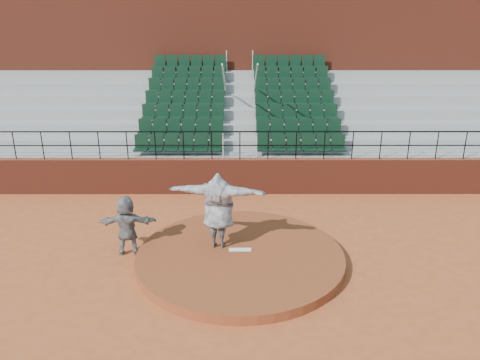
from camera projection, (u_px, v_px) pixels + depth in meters
name	position (u px, v px, depth m)	size (l,w,h in m)	color
ground	(240.00, 261.00, 12.47)	(90.00, 90.00, 0.00)	#AE5027
pitchers_mound	(240.00, 257.00, 12.43)	(5.50, 5.50, 0.25)	brown
pitching_rubber	(240.00, 250.00, 12.52)	(0.60, 0.15, 0.03)	white
boundary_wall	(240.00, 176.00, 16.95)	(24.00, 0.30, 1.30)	maroon
wall_railing	(240.00, 139.00, 16.48)	(24.04, 0.05, 1.03)	black
seating_deck	(240.00, 131.00, 20.11)	(24.00, 5.97, 4.63)	gray
press_box_facade	(240.00, 70.00, 23.11)	(24.00, 3.00, 7.10)	maroon
pitcher	(218.00, 210.00, 12.41)	(2.59, 0.71, 2.11)	black
fielder	(127.00, 225.00, 12.62)	(1.55, 0.49, 1.67)	black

